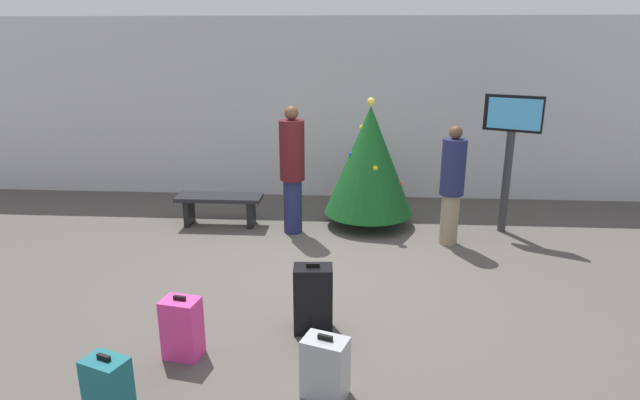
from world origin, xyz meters
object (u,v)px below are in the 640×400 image
object	(u,v)px
traveller_0	(292,167)
suitcase_2	(313,299)
holiday_tree	(369,160)
flight_info_kiosk	(511,139)
suitcase_0	(325,368)
suitcase_1	(182,328)
waiting_bench	(220,203)
suitcase_3	(108,393)
traveller_1	(452,183)

from	to	relation	value
traveller_0	suitcase_2	xyz separation A→B (m)	(0.53, -2.80, -0.66)
holiday_tree	traveller_0	distance (m)	1.21
holiday_tree	traveller_0	bearing A→B (deg)	-160.43
flight_info_kiosk	suitcase_0	size ratio (longest dim) A/B	3.64
flight_info_kiosk	suitcase_1	world-z (taller)	flight_info_kiosk
holiday_tree	waiting_bench	distance (m)	2.42
flight_info_kiosk	waiting_bench	size ratio (longest dim) A/B	1.55
waiting_bench	suitcase_2	world-z (taller)	suitcase_2
waiting_bench	suitcase_1	xyz separation A→B (m)	(0.55, -3.57, -0.06)
waiting_bench	suitcase_3	xyz separation A→B (m)	(0.29, -4.51, -0.07)
holiday_tree	suitcase_0	world-z (taller)	holiday_tree
traveller_0	suitcase_2	size ratio (longest dim) A/B	2.59
traveller_1	suitcase_1	world-z (taller)	traveller_1
flight_info_kiosk	suitcase_2	size ratio (longest dim) A/B	2.79
waiting_bench	traveller_1	xyz separation A→B (m)	(3.45, -0.55, 0.54)
suitcase_1	suitcase_2	distance (m)	1.28
suitcase_1	suitcase_3	world-z (taller)	suitcase_1
waiting_bench	traveller_0	size ratio (longest dim) A/B	0.69
holiday_tree	suitcase_3	bearing A→B (deg)	-113.47
waiting_bench	suitcase_3	world-z (taller)	suitcase_3
holiday_tree	flight_info_kiosk	distance (m)	2.07
suitcase_3	suitcase_1	bearing A→B (deg)	74.38
holiday_tree	traveller_1	bearing A→B (deg)	-32.31
suitcase_0	holiday_tree	bearing A→B (deg)	84.24
flight_info_kiosk	suitcase_0	xyz separation A→B (m)	(-2.46, -4.08, -1.15)
suitcase_2	traveller_0	bearing A→B (deg)	100.74
traveller_1	suitcase_0	xyz separation A→B (m)	(-1.56, -3.50, -0.63)
holiday_tree	suitcase_1	distance (m)	4.21
suitcase_0	suitcase_1	world-z (taller)	suitcase_1
suitcase_1	traveller_0	bearing A→B (deg)	79.29
traveller_0	suitcase_1	size ratio (longest dim) A/B	3.10
holiday_tree	flight_info_kiosk	xyz separation A→B (m)	(2.03, -0.14, 0.37)
holiday_tree	suitcase_2	world-z (taller)	holiday_tree
traveller_0	suitcase_0	distance (m)	3.95
flight_info_kiosk	traveller_0	xyz separation A→B (m)	(-3.17, -0.26, -0.41)
flight_info_kiosk	traveller_0	bearing A→B (deg)	-175.26
flight_info_kiosk	traveller_1	xyz separation A→B (m)	(-0.90, -0.58, -0.52)
holiday_tree	suitcase_3	size ratio (longest dim) A/B	3.26
holiday_tree	suitcase_2	bearing A→B (deg)	-100.69
flight_info_kiosk	suitcase_3	xyz separation A→B (m)	(-4.07, -4.54, -1.13)
traveller_0	traveller_1	distance (m)	2.30
suitcase_0	suitcase_1	xyz separation A→B (m)	(-1.34, 0.48, 0.03)
suitcase_0	flight_info_kiosk	bearing A→B (deg)	58.91
holiday_tree	suitcase_0	xyz separation A→B (m)	(-0.43, -4.22, -0.78)
waiting_bench	traveller_0	xyz separation A→B (m)	(1.18, -0.24, 0.65)
holiday_tree	suitcase_3	xyz separation A→B (m)	(-2.03, -4.68, -0.75)
traveller_1	suitcase_2	size ratio (longest dim) A/B	2.31
flight_info_kiosk	traveller_1	size ratio (longest dim) A/B	1.21
traveller_1	suitcase_2	world-z (taller)	traveller_1
suitcase_0	suitcase_3	bearing A→B (deg)	-164.08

